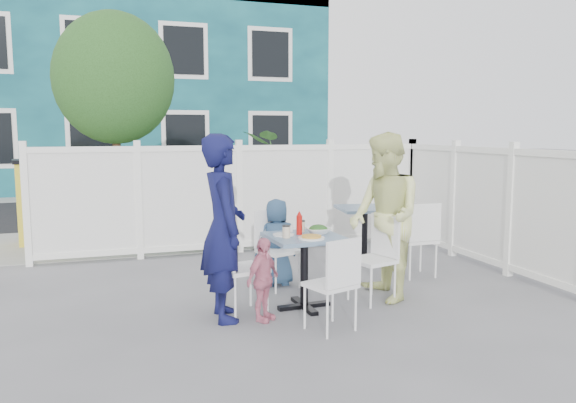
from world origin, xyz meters
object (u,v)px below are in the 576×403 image
object	(u,v)px
utility_cabinet	(41,204)
main_table	(304,252)
toddler	(263,280)
spare_table	(365,219)
chair_right	(377,252)
woman	(385,217)
chair_left	(235,261)
chair_near	(336,278)
boy	(277,242)
man	(223,228)
chair_back	(274,243)

from	to	relation	value
utility_cabinet	main_table	xyz separation A→B (m)	(2.91, -4.42, -0.06)
utility_cabinet	toddler	distance (m)	5.25
spare_table	chair_right	xyz separation A→B (m)	(-0.69, -1.74, -0.05)
woman	main_table	bearing A→B (deg)	-84.32
chair_left	chair_near	distance (m)	1.06
chair_right	boy	xyz separation A→B (m)	(-0.85, 0.91, -0.02)
woman	toddler	size ratio (longest dim) A/B	2.23
man	chair_back	bearing A→B (deg)	-40.09
main_table	toddler	bearing A→B (deg)	-154.08
main_table	man	xyz separation A→B (m)	(-0.85, -0.06, 0.31)
chair_left	boy	xyz separation A→B (m)	(0.70, 0.92, -0.04)
utility_cabinet	chair_back	xyz separation A→B (m)	(2.84, -3.57, -0.13)
toddler	woman	bearing A→B (deg)	-28.70
chair_back	boy	world-z (taller)	boy
woman	toddler	world-z (taller)	woman
utility_cabinet	man	size ratio (longest dim) A/B	0.73
spare_table	woman	world-z (taller)	woman
man	woman	world-z (taller)	woman
chair_back	toddler	xyz separation A→B (m)	(-0.44, -1.10, -0.12)
utility_cabinet	main_table	world-z (taller)	utility_cabinet
chair_back	toddler	size ratio (longest dim) A/B	1.11
utility_cabinet	chair_right	distance (m)	5.79
main_table	chair_near	bearing A→B (deg)	-87.47
chair_back	chair_near	distance (m)	1.61
main_table	man	size ratio (longest dim) A/B	0.42
chair_back	chair_near	size ratio (longest dim) A/B	1.03
chair_near	toddler	size ratio (longest dim) A/B	1.07
chair_left	boy	size ratio (longest dim) A/B	0.92
main_table	boy	size ratio (longest dim) A/B	0.74
chair_back	chair_left	bearing A→B (deg)	31.09
chair_right	woman	world-z (taller)	woman
toddler	chair_back	bearing A→B (deg)	28.44
chair_near	boy	xyz separation A→B (m)	(-0.05, 1.66, 0.01)
man	main_table	bearing A→B (deg)	-85.42
spare_table	woman	xyz separation A→B (m)	(-0.60, -1.71, 0.32)
main_table	spare_table	world-z (taller)	main_table
main_table	chair_near	distance (m)	0.75
main_table	man	distance (m)	0.90
woman	chair_near	bearing A→B (deg)	-44.78
chair_near	man	xyz separation A→B (m)	(-0.88, 0.69, 0.39)
spare_table	man	bearing A→B (deg)	-142.76
chair_near	woman	world-z (taller)	woman
utility_cabinet	boy	world-z (taller)	utility_cabinet
boy	chair_left	bearing A→B (deg)	55.34
chair_near	chair_right	bearing A→B (deg)	24.95
main_table	woman	size ratio (longest dim) A/B	0.42
chair_near	chair_back	bearing A→B (deg)	74.97
man	woman	size ratio (longest dim) A/B	0.99
main_table	woman	xyz separation A→B (m)	(0.92, 0.03, 0.32)
chair_left	utility_cabinet	bearing A→B (deg)	-166.15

